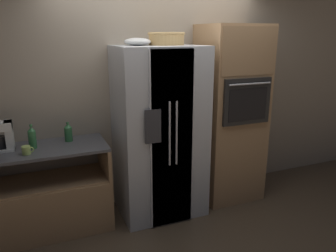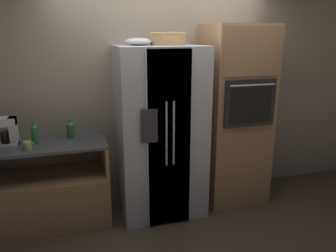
{
  "view_description": "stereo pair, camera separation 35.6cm",
  "coord_description": "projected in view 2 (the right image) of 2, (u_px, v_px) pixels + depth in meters",
  "views": [
    {
      "loc": [
        -1.37,
        -3.26,
        2.01
      ],
      "look_at": [
        -0.06,
        -0.08,
        1.04
      ],
      "focal_mm": 35.0,
      "sensor_mm": 36.0,
      "label": 1
    },
    {
      "loc": [
        -1.03,
        -3.38,
        2.01
      ],
      "look_at": [
        -0.06,
        -0.08,
        1.04
      ],
      "focal_mm": 35.0,
      "sensor_mm": 36.0,
      "label": 2
    }
  ],
  "objects": [
    {
      "name": "ground_plane",
      "position": [
        171.0,
        207.0,
        3.94
      ],
      "size": [
        20.0,
        20.0,
        0.0
      ],
      "primitive_type": "plane",
      "color": "#4C3D2D"
    },
    {
      "name": "wall_back",
      "position": [
        162.0,
        87.0,
        3.93
      ],
      "size": [
        12.0,
        0.06,
        2.8
      ],
      "color": "tan",
      "rests_on": "ground_plane"
    },
    {
      "name": "counter_left",
      "position": [
        44.0,
        195.0,
        3.53
      ],
      "size": [
        1.36,
        0.6,
        0.92
      ],
      "color": "#A87F56",
      "rests_on": "ground_plane"
    },
    {
      "name": "refrigerator",
      "position": [
        160.0,
        133.0,
        3.66
      ],
      "size": [
        0.93,
        0.75,
        1.9
      ],
      "color": "silver",
      "rests_on": "ground_plane"
    },
    {
      "name": "wall_oven",
      "position": [
        235.0,
        116.0,
        3.92
      ],
      "size": [
        0.73,
        0.7,
        2.12
      ],
      "color": "#A87F56",
      "rests_on": "ground_plane"
    },
    {
      "name": "wicker_basket",
      "position": [
        168.0,
        38.0,
        3.48
      ],
      "size": [
        0.4,
        0.4,
        0.13
      ],
      "color": "tan",
      "rests_on": "refrigerator"
    },
    {
      "name": "fruit_bowl",
      "position": [
        138.0,
        42.0,
        3.37
      ],
      "size": [
        0.28,
        0.28,
        0.08
      ],
      "color": "white",
      "rests_on": "refrigerator"
    },
    {
      "name": "bottle_tall",
      "position": [
        70.0,
        129.0,
        3.55
      ],
      "size": [
        0.08,
        0.08,
        0.21
      ],
      "color": "#33723F",
      "rests_on": "counter_left"
    },
    {
      "name": "bottle_short",
      "position": [
        35.0,
        133.0,
        3.36
      ],
      "size": [
        0.08,
        0.08,
        0.25
      ],
      "color": "#33723F",
      "rests_on": "counter_left"
    },
    {
      "name": "mug",
      "position": [
        28.0,
        145.0,
        3.22
      ],
      "size": [
        0.11,
        0.08,
        0.08
      ],
      "color": "#B2D166",
      "rests_on": "counter_left"
    },
    {
      "name": "coffee_maker",
      "position": [
        9.0,
        130.0,
        3.32
      ],
      "size": [
        0.2,
        0.17,
        0.29
      ],
      "color": "white",
      "rests_on": "counter_left"
    }
  ]
}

